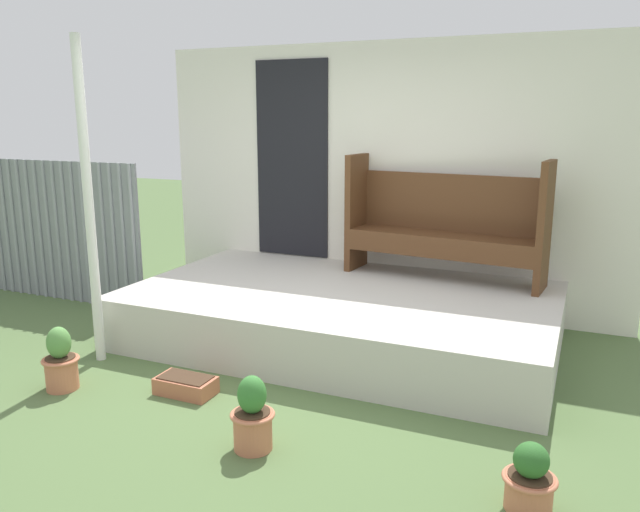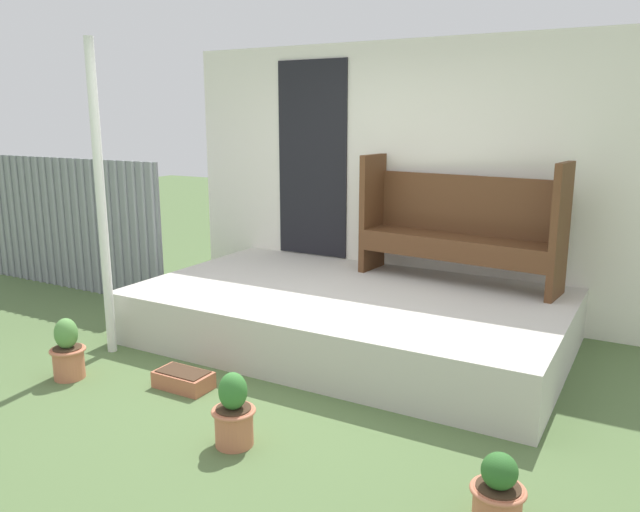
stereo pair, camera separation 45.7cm
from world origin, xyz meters
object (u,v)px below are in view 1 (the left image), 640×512
flower_pot_middle (253,417)px  flower_pot_right (530,481)px  bench (445,220)px  planter_box_rect (186,385)px  flower_pot_left (61,362)px  support_post (89,205)px

flower_pot_middle → flower_pot_right: flower_pot_middle is taller
bench → planter_box_rect: bench is taller
bench → planter_box_rect: 2.72m
flower_pot_left → planter_box_rect: bearing=18.3°
bench → flower_pot_left: (-2.15, -2.49, -0.78)m
support_post → bench: support_post is taller
bench → support_post: bearing=-133.8°
flower_pot_left → flower_pot_right: size_ratio=1.30×
support_post → flower_pot_left: (0.15, -0.54, -1.04)m
support_post → flower_pot_right: size_ratio=7.00×
flower_pot_middle → flower_pot_left: bearing=173.9°
bench → flower_pot_middle: bearing=-94.7°
bench → flower_pot_middle: 2.83m
bench → flower_pot_middle: (-0.50, -2.67, -0.79)m
flower_pot_right → support_post: bearing=168.5°
bench → flower_pot_right: (1.03, -2.63, -0.83)m
flower_pot_middle → planter_box_rect: flower_pot_middle is taller
support_post → bench: (2.30, 1.95, -0.26)m
support_post → planter_box_rect: 1.57m
planter_box_rect → flower_pot_middle: bearing=-30.0°
support_post → flower_pot_right: support_post is taller
support_post → planter_box_rect: size_ratio=6.04×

